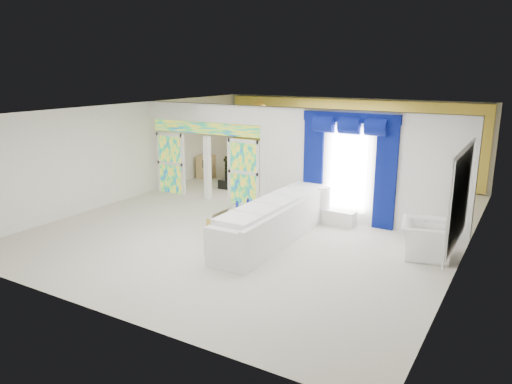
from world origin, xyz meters
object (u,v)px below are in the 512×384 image
Objects in this scene: console_table at (333,217)px; grand_piano at (256,167)px; coffee_table at (236,219)px; armchair at (425,239)px; white_sofa at (276,222)px.

grand_piano reaches higher than console_table.
console_table is at bearing 35.34° from coffee_table.
coffee_table reaches higher than console_table.
armchair is 8.36m from grand_piano.
white_sofa is at bearing 91.25° from armchair.
coffee_table is 5.46m from grand_piano.
white_sofa is 6.39m from grand_piano.
console_table is 5.61m from grand_piano.
console_table is (0.78, 1.81, -0.24)m from white_sofa.
white_sofa is at bearing -113.25° from console_table.
white_sofa is 2.29× the size of grand_piano.
grand_piano is at bearing 115.04° from coffee_table.
coffee_table is at bearing 84.33° from armchair.
console_table is at bearing 66.09° from white_sofa.
white_sofa is 3.86× the size of console_table.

